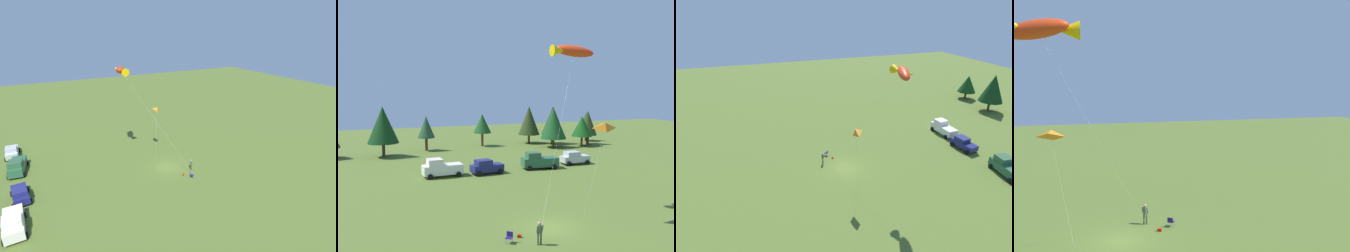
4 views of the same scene
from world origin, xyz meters
The scene contains 11 objects.
ground_plane centered at (0.00, 0.00, 0.00)m, with size 160.00×160.00×0.00m, color #526727.
person_kite_flyer centered at (-2.36, -2.78, 1.02)m, with size 0.58×0.38×1.74m.
folding_chair centered at (-4.28, -1.66, 0.49)m, with size 0.67×0.67×0.82m.
backpack_on_grass centered at (-3.19, -0.99, 0.11)m, with size 0.32×0.22×0.22m, color #AE1D05.
truck_white_pickup centered at (-4.72, 20.93, 1.10)m, with size 5.09×2.61×2.34m.
car_navy_hatch centered at (1.08, 20.40, 0.95)m, with size 4.38×2.62×1.89m.
truck_green_flatbed centered at (8.89, 20.87, 1.10)m, with size 5.20×2.89×2.34m.
car_silver_compact centered at (15.13, 21.81, 0.95)m, with size 4.20×2.20×1.89m.
treeline_distant centered at (10.18, 39.36, 4.46)m, with size 52.89×11.01×8.17m.
kite_large_fish centered at (4.53, 5.18, 14.78)m, with size 9.38×9.07×15.55m.
kite_delta_orange centered at (4.69, -0.48, 8.22)m, with size 2.22×1.67×8.69m.
Camera 2 is at (-14.46, -27.67, 11.64)m, focal length 42.00 mm.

